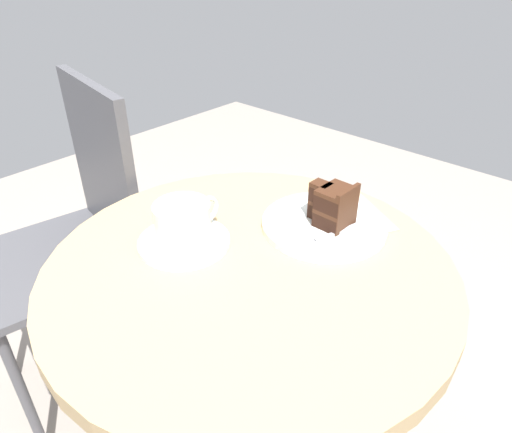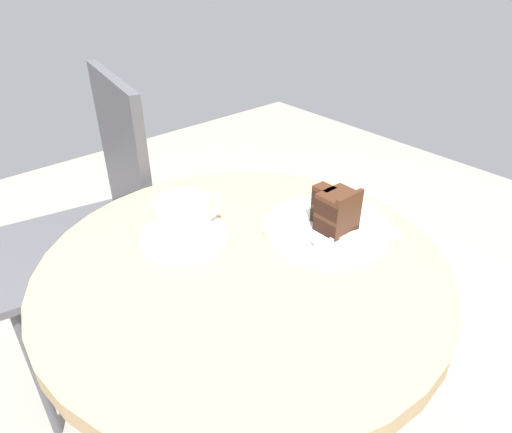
{
  "view_description": "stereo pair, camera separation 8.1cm",
  "coord_description": "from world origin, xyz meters",
  "px_view_note": "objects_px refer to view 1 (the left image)",
  "views": [
    {
      "loc": [
        -0.44,
        -0.42,
        1.16
      ],
      "look_at": [
        0.07,
        0.05,
        0.74
      ],
      "focal_mm": 32.0,
      "sensor_mm": 36.0,
      "label": 1
    },
    {
      "loc": [
        -0.39,
        -0.47,
        1.16
      ],
      "look_at": [
        0.07,
        0.05,
        0.74
      ],
      "focal_mm": 32.0,
      "sensor_mm": 36.0,
      "label": 2
    }
  ],
  "objects_px": {
    "saucer": "(184,242)",
    "teaspoon": "(191,222)",
    "cafe_chair": "(78,227)",
    "cake_slice": "(333,206)",
    "fork": "(324,238)",
    "coffee_cup": "(184,221)",
    "napkin": "(343,217)",
    "cake_plate": "(324,224)"
  },
  "relations": [
    {
      "from": "saucer",
      "to": "teaspoon",
      "type": "distance_m",
      "value": 0.06
    },
    {
      "from": "cafe_chair",
      "to": "teaspoon",
      "type": "bearing_deg",
      "value": 14.99
    },
    {
      "from": "cake_slice",
      "to": "fork",
      "type": "xyz_separation_m",
      "value": [
        -0.05,
        -0.02,
        -0.03
      ]
    },
    {
      "from": "saucer",
      "to": "coffee_cup",
      "type": "xyz_separation_m",
      "value": [
        0.0,
        0.0,
        0.04
      ]
    },
    {
      "from": "teaspoon",
      "to": "coffee_cup",
      "type": "bearing_deg",
      "value": -110.73
    },
    {
      "from": "saucer",
      "to": "coffee_cup",
      "type": "distance_m",
      "value": 0.04
    },
    {
      "from": "saucer",
      "to": "cafe_chair",
      "type": "distance_m",
      "value": 0.48
    },
    {
      "from": "teaspoon",
      "to": "cafe_chair",
      "type": "distance_m",
      "value": 0.45
    },
    {
      "from": "saucer",
      "to": "teaspoon",
      "type": "bearing_deg",
      "value": 37.12
    },
    {
      "from": "saucer",
      "to": "teaspoon",
      "type": "relative_size",
      "value": 1.89
    },
    {
      "from": "cafe_chair",
      "to": "napkin",
      "type": "bearing_deg",
      "value": 32.68
    },
    {
      "from": "saucer",
      "to": "cafe_chair",
      "type": "bearing_deg",
      "value": 88.61
    },
    {
      "from": "saucer",
      "to": "napkin",
      "type": "height_order",
      "value": "saucer"
    },
    {
      "from": "teaspoon",
      "to": "napkin",
      "type": "xyz_separation_m",
      "value": [
        0.22,
        -0.2,
        -0.01
      ]
    },
    {
      "from": "cafe_chair",
      "to": "saucer",
      "type": "bearing_deg",
      "value": 8.97
    },
    {
      "from": "coffee_cup",
      "to": "cafe_chair",
      "type": "xyz_separation_m",
      "value": [
        0.01,
        0.45,
        -0.21
      ]
    },
    {
      "from": "fork",
      "to": "cafe_chair",
      "type": "relative_size",
      "value": 0.17
    },
    {
      "from": "coffee_cup",
      "to": "teaspoon",
      "type": "distance_m",
      "value": 0.06
    },
    {
      "from": "coffee_cup",
      "to": "cake_slice",
      "type": "xyz_separation_m",
      "value": [
        0.21,
        -0.17,
        0.0
      ]
    },
    {
      "from": "teaspoon",
      "to": "fork",
      "type": "distance_m",
      "value": 0.25
    },
    {
      "from": "cake_plate",
      "to": "cake_slice",
      "type": "bearing_deg",
      "value": -70.16
    },
    {
      "from": "saucer",
      "to": "cake_plate",
      "type": "bearing_deg",
      "value": -35.7
    },
    {
      "from": "saucer",
      "to": "fork",
      "type": "height_order",
      "value": "fork"
    },
    {
      "from": "cake_slice",
      "to": "teaspoon",
      "type": "bearing_deg",
      "value": 130.76
    },
    {
      "from": "coffee_cup",
      "to": "napkin",
      "type": "xyz_separation_m",
      "value": [
        0.26,
        -0.16,
        -0.04
      ]
    },
    {
      "from": "fork",
      "to": "napkin",
      "type": "distance_m",
      "value": 0.1
    },
    {
      "from": "coffee_cup",
      "to": "fork",
      "type": "xyz_separation_m",
      "value": [
        0.16,
        -0.19,
        -0.03
      ]
    },
    {
      "from": "cake_plate",
      "to": "napkin",
      "type": "relative_size",
      "value": 1.17
    },
    {
      "from": "cake_slice",
      "to": "napkin",
      "type": "bearing_deg",
      "value": 3.91
    },
    {
      "from": "coffee_cup",
      "to": "cake_slice",
      "type": "bearing_deg",
      "value": -38.28
    },
    {
      "from": "teaspoon",
      "to": "cake_plate",
      "type": "relative_size",
      "value": 0.37
    },
    {
      "from": "teaspoon",
      "to": "cake_slice",
      "type": "distance_m",
      "value": 0.26
    },
    {
      "from": "saucer",
      "to": "teaspoon",
      "type": "xyz_separation_m",
      "value": [
        0.04,
        0.03,
        0.01
      ]
    },
    {
      "from": "saucer",
      "to": "cake_plate",
      "type": "distance_m",
      "value": 0.26
    },
    {
      "from": "saucer",
      "to": "cake_plate",
      "type": "relative_size",
      "value": 0.7
    },
    {
      "from": "cake_plate",
      "to": "cake_slice",
      "type": "xyz_separation_m",
      "value": [
        0.0,
        -0.01,
        0.04
      ]
    },
    {
      "from": "cake_plate",
      "to": "napkin",
      "type": "distance_m",
      "value": 0.05
    },
    {
      "from": "cake_plate",
      "to": "cafe_chair",
      "type": "xyz_separation_m",
      "value": [
        -0.2,
        0.6,
        -0.17
      ]
    },
    {
      "from": "coffee_cup",
      "to": "cafe_chair",
      "type": "relative_size",
      "value": 0.15
    },
    {
      "from": "coffee_cup",
      "to": "teaspoon",
      "type": "height_order",
      "value": "coffee_cup"
    },
    {
      "from": "coffee_cup",
      "to": "cake_slice",
      "type": "relative_size",
      "value": 1.64
    },
    {
      "from": "fork",
      "to": "cafe_chair",
      "type": "distance_m",
      "value": 0.68
    }
  ]
}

